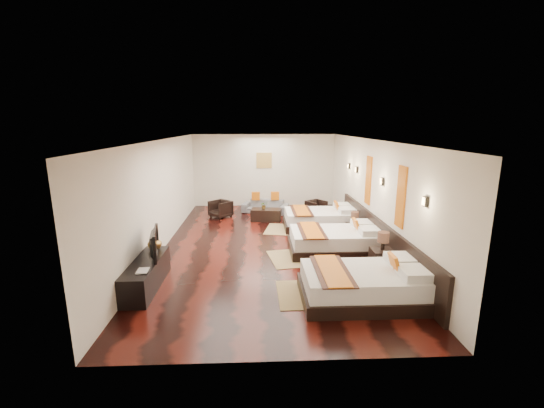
{
  "coord_description": "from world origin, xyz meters",
  "views": [
    {
      "loc": [
        -0.28,
        -8.97,
        3.2
      ],
      "look_at": [
        0.11,
        0.16,
        1.1
      ],
      "focal_mm": 23.2,
      "sensor_mm": 36.0,
      "label": 1
    }
  ],
  "objects_px": {
    "armchair_right": "(316,208)",
    "coffee_table": "(266,215)",
    "tv": "(151,243)",
    "nightstand_a": "(382,258)",
    "bed_near": "(365,284)",
    "figurine": "(155,242)",
    "book": "(137,271)",
    "bed_far": "(321,219)",
    "nightstand_b": "(354,229)",
    "table_plant": "(264,205)",
    "tv_console": "(146,274)",
    "sofa": "(265,206)",
    "bed_mid": "(336,241)",
    "armchair_left": "(221,209)"
  },
  "relations": [
    {
      "from": "figurine",
      "to": "armchair_left",
      "type": "relative_size",
      "value": 0.47
    },
    {
      "from": "bed_far",
      "to": "book",
      "type": "bearing_deg",
      "value": -133.44
    },
    {
      "from": "bed_near",
      "to": "nightstand_b",
      "type": "distance_m",
      "value": 3.56
    },
    {
      "from": "bed_far",
      "to": "armchair_right",
      "type": "xyz_separation_m",
      "value": [
        0.11,
        1.5,
        -0.02
      ]
    },
    {
      "from": "armchair_right",
      "to": "coffee_table",
      "type": "distance_m",
      "value": 1.89
    },
    {
      "from": "bed_near",
      "to": "nightstand_a",
      "type": "bearing_deg",
      "value": 58.76
    },
    {
      "from": "nightstand_a",
      "to": "table_plant",
      "type": "relative_size",
      "value": 3.61
    },
    {
      "from": "bed_near",
      "to": "armchair_right",
      "type": "relative_size",
      "value": 3.81
    },
    {
      "from": "book",
      "to": "sofa",
      "type": "bearing_deg",
      "value": 68.55
    },
    {
      "from": "nightstand_a",
      "to": "tv",
      "type": "distance_m",
      "value": 4.93
    },
    {
      "from": "armchair_left",
      "to": "armchair_right",
      "type": "height_order",
      "value": "armchair_left"
    },
    {
      "from": "armchair_right",
      "to": "table_plant",
      "type": "distance_m",
      "value": 1.96
    },
    {
      "from": "bed_mid",
      "to": "tv",
      "type": "distance_m",
      "value": 4.46
    },
    {
      "from": "figurine",
      "to": "armchair_right",
      "type": "distance_m",
      "value": 6.43
    },
    {
      "from": "nightstand_b",
      "to": "tv",
      "type": "distance_m",
      "value": 5.54
    },
    {
      "from": "bed_far",
      "to": "nightstand_b",
      "type": "distance_m",
      "value": 1.36
    },
    {
      "from": "bed_mid",
      "to": "tv",
      "type": "xyz_separation_m",
      "value": [
        -4.15,
        -1.55,
        0.53
      ]
    },
    {
      "from": "table_plant",
      "to": "armchair_right",
      "type": "bearing_deg",
      "value": 16.31
    },
    {
      "from": "table_plant",
      "to": "sofa",
      "type": "bearing_deg",
      "value": 85.78
    },
    {
      "from": "sofa",
      "to": "bed_mid",
      "type": "bearing_deg",
      "value": -50.09
    },
    {
      "from": "nightstand_b",
      "to": "figurine",
      "type": "height_order",
      "value": "figurine"
    },
    {
      "from": "nightstand_a",
      "to": "figurine",
      "type": "height_order",
      "value": "nightstand_a"
    },
    {
      "from": "bed_far",
      "to": "nightstand_b",
      "type": "xyz_separation_m",
      "value": [
        0.75,
        -1.13,
        -0.01
      ]
    },
    {
      "from": "bed_far",
      "to": "coffee_table",
      "type": "distance_m",
      "value": 1.92
    },
    {
      "from": "book",
      "to": "figurine",
      "type": "height_order",
      "value": "figurine"
    },
    {
      "from": "book",
      "to": "sofa",
      "type": "distance_m",
      "value": 6.88
    },
    {
      "from": "bed_far",
      "to": "armchair_right",
      "type": "height_order",
      "value": "bed_far"
    },
    {
      "from": "bed_far",
      "to": "sofa",
      "type": "height_order",
      "value": "bed_far"
    },
    {
      "from": "tv",
      "to": "nightstand_b",
      "type": "bearing_deg",
      "value": -74.91
    },
    {
      "from": "bed_near",
      "to": "armchair_left",
      "type": "bearing_deg",
      "value": 118.47
    },
    {
      "from": "tv",
      "to": "armchair_right",
      "type": "relative_size",
      "value": 1.61
    },
    {
      "from": "bed_mid",
      "to": "coffee_table",
      "type": "relative_size",
      "value": 2.28
    },
    {
      "from": "figurine",
      "to": "nightstand_a",
      "type": "bearing_deg",
      "value": -1.57
    },
    {
      "from": "figurine",
      "to": "table_plant",
      "type": "xyz_separation_m",
      "value": [
        2.44,
        4.2,
        -0.18
      ]
    },
    {
      "from": "nightstand_a",
      "to": "figurine",
      "type": "relative_size",
      "value": 2.95
    },
    {
      "from": "tv",
      "to": "nightstand_a",
      "type": "bearing_deg",
      "value": -98.98
    },
    {
      "from": "bed_mid",
      "to": "sofa",
      "type": "distance_m",
      "value": 4.42
    },
    {
      "from": "armchair_left",
      "to": "bed_far",
      "type": "bearing_deg",
      "value": 22.08
    },
    {
      "from": "armchair_right",
      "to": "table_plant",
      "type": "height_order",
      "value": "table_plant"
    },
    {
      "from": "tv_console",
      "to": "armchair_right",
      "type": "height_order",
      "value": "same"
    },
    {
      "from": "bed_near",
      "to": "nightstand_a",
      "type": "xyz_separation_m",
      "value": [
        0.75,
        1.23,
        0.02
      ]
    },
    {
      "from": "tv",
      "to": "book",
      "type": "distance_m",
      "value": 0.82
    },
    {
      "from": "bed_mid",
      "to": "book",
      "type": "bearing_deg",
      "value": -151.12
    },
    {
      "from": "bed_near",
      "to": "figurine",
      "type": "relative_size",
      "value": 7.46
    },
    {
      "from": "nightstand_b",
      "to": "figurine",
      "type": "xyz_separation_m",
      "value": [
        -4.94,
        -2.12,
        0.42
      ]
    },
    {
      "from": "bed_far",
      "to": "tv_console",
      "type": "bearing_deg",
      "value": -136.81
    },
    {
      "from": "nightstand_a",
      "to": "book",
      "type": "height_order",
      "value": "nightstand_a"
    },
    {
      "from": "tv_console",
      "to": "tv",
      "type": "xyz_separation_m",
      "value": [
        0.05,
        0.28,
        0.56
      ]
    },
    {
      "from": "tv_console",
      "to": "book",
      "type": "bearing_deg",
      "value": -90.0
    },
    {
      "from": "bed_near",
      "to": "nightstand_a",
      "type": "height_order",
      "value": "nightstand_a"
    }
  ]
}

